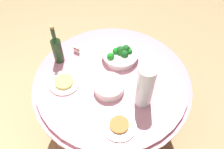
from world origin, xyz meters
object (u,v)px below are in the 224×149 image
(decorative_fruit_vase, at_px, (145,88))
(plate_stack, at_px, (109,87))
(serving_tongs, at_px, (154,73))
(label_placard_front, at_px, (77,50))
(broccoli_bowl, at_px, (121,54))
(food_plate_noodles, at_px, (64,82))
(food_plate_peanuts, at_px, (119,125))
(wine_bottle, at_px, (57,48))

(decorative_fruit_vase, bearing_deg, plate_stack, 22.44)
(serving_tongs, relative_size, label_placard_front, 2.86)
(broccoli_bowl, xyz_separation_m, food_plate_noodles, (0.11, 0.46, -0.03))
(broccoli_bowl, height_order, serving_tongs, broccoli_bowl)
(decorative_fruit_vase, xyz_separation_m, serving_tongs, (0.10, -0.24, -0.16))
(plate_stack, distance_m, food_plate_peanuts, 0.29)
(broccoli_bowl, xyz_separation_m, food_plate_peanuts, (-0.40, 0.42, -0.03))
(broccoli_bowl, bearing_deg, wine_bottle, 48.02)
(label_placard_front, bearing_deg, plate_stack, 171.27)
(plate_stack, distance_m, food_plate_noodles, 0.32)
(food_plate_noodles, height_order, food_plate_peanuts, food_plate_noodles)
(wine_bottle, distance_m, decorative_fruit_vase, 0.71)
(food_plate_noodles, relative_size, label_placard_front, 4.00)
(broccoli_bowl, distance_m, food_plate_noodles, 0.47)
(plate_stack, relative_size, wine_bottle, 0.62)
(label_placard_front, bearing_deg, wine_bottle, 77.43)
(broccoli_bowl, xyz_separation_m, plate_stack, (-0.15, 0.27, -0.01))
(broccoli_bowl, height_order, label_placard_front, broccoli_bowl)
(broccoli_bowl, bearing_deg, plate_stack, 119.33)
(food_plate_noodles, bearing_deg, plate_stack, -144.22)
(serving_tongs, xyz_separation_m, food_plate_peanuts, (-0.12, 0.48, 0.01))
(plate_stack, bearing_deg, food_plate_noodles, 35.78)
(label_placard_front, bearing_deg, food_plate_peanuts, 162.49)
(wine_bottle, xyz_separation_m, serving_tongs, (-0.59, -0.41, -0.12))
(food_plate_noodles, bearing_deg, wine_bottle, -28.88)
(broccoli_bowl, xyz_separation_m, serving_tongs, (-0.28, -0.06, -0.04))
(serving_tongs, distance_m, label_placard_front, 0.62)
(food_plate_peanuts, relative_size, label_placard_front, 4.00)
(decorative_fruit_vase, relative_size, food_plate_peanuts, 1.55)
(serving_tongs, relative_size, food_plate_peanuts, 0.71)
(plate_stack, distance_m, label_placard_front, 0.44)
(decorative_fruit_vase, xyz_separation_m, label_placard_front, (0.66, 0.03, -0.13))
(decorative_fruit_vase, xyz_separation_m, food_plate_noodles, (0.49, 0.28, -0.15))
(plate_stack, relative_size, food_plate_noodles, 0.95)
(decorative_fruit_vase, relative_size, food_plate_noodles, 1.55)
(plate_stack, xyz_separation_m, serving_tongs, (-0.13, -0.33, -0.03))
(broccoli_bowl, distance_m, food_plate_peanuts, 0.58)
(serving_tongs, height_order, food_plate_noodles, food_plate_noodles)
(wine_bottle, relative_size, serving_tongs, 2.14)
(plate_stack, height_order, label_placard_front, plate_stack)
(food_plate_noodles, distance_m, food_plate_peanuts, 0.51)
(decorative_fruit_vase, distance_m, food_plate_noodles, 0.58)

